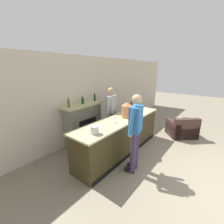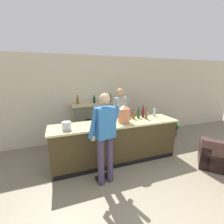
{
  "view_description": "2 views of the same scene",
  "coord_description": "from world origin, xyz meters",
  "px_view_note": "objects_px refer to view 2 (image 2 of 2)",
  "views": [
    {
      "loc": [
        -3.43,
        0.24,
        2.34
      ],
      "look_at": [
        0.06,
        2.96,
        1.06
      ],
      "focal_mm": 24.0,
      "sensor_mm": 36.0,
      "label": 1
    },
    {
      "loc": [
        -1.45,
        -0.82,
        2.14
      ],
      "look_at": [
        -0.13,
        2.89,
        1.18
      ],
      "focal_mm": 24.0,
      "sensor_mm": 36.0,
      "label": 2
    }
  ],
  "objects_px": {
    "fireplace_stone": "(94,122)",
    "ice_bucket_steel": "(66,126)",
    "person_customer": "(105,136)",
    "wine_bottle_rose_blush": "(143,112)",
    "copper_dispenser": "(124,114)",
    "wine_bottle_merlot_tall": "(154,112)",
    "wine_bottle_port_short": "(139,113)",
    "person_bartender": "(120,116)",
    "armchair_black": "(221,157)",
    "wine_glass_mid_counter": "(148,112)",
    "wine_bottle_riesling_slim": "(146,114)",
    "wine_bottle_cabernet_heavy": "(134,114)",
    "potted_plant_corner": "(172,128)",
    "wine_glass_by_dispenser": "(102,119)"
  },
  "relations": [
    {
      "from": "person_customer",
      "to": "person_bartender",
      "type": "height_order",
      "value": "person_customer"
    },
    {
      "from": "potted_plant_corner",
      "to": "person_customer",
      "type": "bearing_deg",
      "value": -152.73
    },
    {
      "from": "person_customer",
      "to": "wine_bottle_rose_blush",
      "type": "xyz_separation_m",
      "value": [
        1.37,
        0.92,
        0.15
      ]
    },
    {
      "from": "ice_bucket_steel",
      "to": "wine_bottle_port_short",
      "type": "bearing_deg",
      "value": 8.33
    },
    {
      "from": "person_customer",
      "to": "person_bartender",
      "type": "distance_m",
      "value": 1.63
    },
    {
      "from": "copper_dispenser",
      "to": "wine_glass_by_dispenser",
      "type": "height_order",
      "value": "copper_dispenser"
    },
    {
      "from": "copper_dispenser",
      "to": "fireplace_stone",
      "type": "bearing_deg",
      "value": 107.69
    },
    {
      "from": "armchair_black",
      "to": "wine_glass_mid_counter",
      "type": "relative_size",
      "value": 7.52
    },
    {
      "from": "potted_plant_corner",
      "to": "wine_bottle_port_short",
      "type": "xyz_separation_m",
      "value": [
        -1.82,
        -0.69,
        0.85
      ]
    },
    {
      "from": "copper_dispenser",
      "to": "wine_glass_by_dispenser",
      "type": "relative_size",
      "value": 2.55
    },
    {
      "from": "wine_glass_mid_counter",
      "to": "wine_bottle_rose_blush",
      "type": "bearing_deg",
      "value": -155.44
    },
    {
      "from": "armchair_black",
      "to": "wine_bottle_rose_blush",
      "type": "relative_size",
      "value": 3.4
    },
    {
      "from": "person_bartender",
      "to": "wine_glass_mid_counter",
      "type": "relative_size",
      "value": 11.57
    },
    {
      "from": "person_customer",
      "to": "wine_bottle_cabernet_heavy",
      "type": "xyz_separation_m",
      "value": [
        1.04,
        0.84,
        0.12
      ]
    },
    {
      "from": "wine_bottle_riesling_slim",
      "to": "potted_plant_corner",
      "type": "bearing_deg",
      "value": 26.23
    },
    {
      "from": "wine_bottle_merlot_tall",
      "to": "wine_bottle_riesling_slim",
      "type": "height_order",
      "value": "wine_bottle_riesling_slim"
    },
    {
      "from": "wine_bottle_merlot_tall",
      "to": "wine_bottle_cabernet_heavy",
      "type": "height_order",
      "value": "wine_bottle_cabernet_heavy"
    },
    {
      "from": "copper_dispenser",
      "to": "wine_glass_by_dispenser",
      "type": "bearing_deg",
      "value": 178.33
    },
    {
      "from": "person_bartender",
      "to": "wine_bottle_port_short",
      "type": "xyz_separation_m",
      "value": [
        0.33,
        -0.5,
        0.16
      ]
    },
    {
      "from": "wine_bottle_merlot_tall",
      "to": "wine_bottle_rose_blush",
      "type": "xyz_separation_m",
      "value": [
        -0.37,
        -0.0,
        0.03
      ]
    },
    {
      "from": "wine_glass_mid_counter",
      "to": "fireplace_stone",
      "type": "bearing_deg",
      "value": 142.93
    },
    {
      "from": "fireplace_stone",
      "to": "wine_bottle_port_short",
      "type": "height_order",
      "value": "fireplace_stone"
    },
    {
      "from": "armchair_black",
      "to": "person_bartender",
      "type": "distance_m",
      "value": 2.67
    },
    {
      "from": "fireplace_stone",
      "to": "wine_bottle_merlot_tall",
      "type": "relative_size",
      "value": 5.78
    },
    {
      "from": "wine_bottle_merlot_tall",
      "to": "wine_glass_mid_counter",
      "type": "height_order",
      "value": "wine_bottle_merlot_tall"
    },
    {
      "from": "wine_bottle_cabernet_heavy",
      "to": "copper_dispenser",
      "type": "bearing_deg",
      "value": -153.56
    },
    {
      "from": "person_customer",
      "to": "wine_bottle_rose_blush",
      "type": "relative_size",
      "value": 5.37
    },
    {
      "from": "fireplace_stone",
      "to": "wine_bottle_riesling_slim",
      "type": "relative_size",
      "value": 4.84
    },
    {
      "from": "potted_plant_corner",
      "to": "wine_bottle_merlot_tall",
      "type": "bearing_deg",
      "value": -153.7
    },
    {
      "from": "person_bartender",
      "to": "wine_glass_by_dispenser",
      "type": "height_order",
      "value": "person_bartender"
    },
    {
      "from": "wine_glass_by_dispenser",
      "to": "wine_bottle_riesling_slim",
      "type": "bearing_deg",
      "value": 2.55
    },
    {
      "from": "ice_bucket_steel",
      "to": "wine_bottle_merlot_tall",
      "type": "xyz_separation_m",
      "value": [
        2.41,
        0.32,
        0.04
      ]
    },
    {
      "from": "potted_plant_corner",
      "to": "fireplace_stone",
      "type": "bearing_deg",
      "value": 170.43
    },
    {
      "from": "potted_plant_corner",
      "to": "copper_dispenser",
      "type": "relative_size",
      "value": 1.63
    },
    {
      "from": "fireplace_stone",
      "to": "person_customer",
      "type": "relative_size",
      "value": 0.86
    },
    {
      "from": "armchair_black",
      "to": "wine_bottle_port_short",
      "type": "bearing_deg",
      "value": 139.25
    },
    {
      "from": "ice_bucket_steel",
      "to": "wine_glass_by_dispenser",
      "type": "height_order",
      "value": "ice_bucket_steel"
    },
    {
      "from": "fireplace_stone",
      "to": "armchair_black",
      "type": "bearing_deg",
      "value": -44.91
    },
    {
      "from": "armchair_black",
      "to": "wine_bottle_riesling_slim",
      "type": "xyz_separation_m",
      "value": [
        -1.35,
        1.16,
        0.9
      ]
    },
    {
      "from": "person_bartender",
      "to": "wine_bottle_cabernet_heavy",
      "type": "height_order",
      "value": "person_bartender"
    },
    {
      "from": "person_customer",
      "to": "ice_bucket_steel",
      "type": "bearing_deg",
      "value": 138.04
    },
    {
      "from": "person_customer",
      "to": "copper_dispenser",
      "type": "height_order",
      "value": "person_customer"
    },
    {
      "from": "copper_dispenser",
      "to": "wine_bottle_rose_blush",
      "type": "distance_m",
      "value": 0.73
    },
    {
      "from": "fireplace_stone",
      "to": "ice_bucket_steel",
      "type": "height_order",
      "value": "fireplace_stone"
    },
    {
      "from": "wine_bottle_port_short",
      "to": "potted_plant_corner",
      "type": "bearing_deg",
      "value": 20.63
    },
    {
      "from": "wine_glass_mid_counter",
      "to": "wine_glass_by_dispenser",
      "type": "bearing_deg",
      "value": -167.02
    },
    {
      "from": "wine_bottle_rose_blush",
      "to": "wine_bottle_riesling_slim",
      "type": "xyz_separation_m",
      "value": [
        -0.01,
        -0.18,
        -0.01
      ]
    },
    {
      "from": "wine_bottle_riesling_slim",
      "to": "wine_glass_mid_counter",
      "type": "bearing_deg",
      "value": 50.88
    },
    {
      "from": "person_bartender",
      "to": "wine_bottle_rose_blush",
      "type": "distance_m",
      "value": 0.69
    },
    {
      "from": "copper_dispenser",
      "to": "wine_bottle_cabernet_heavy",
      "type": "height_order",
      "value": "copper_dispenser"
    }
  ]
}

